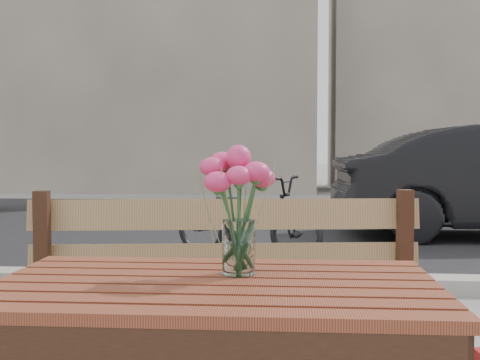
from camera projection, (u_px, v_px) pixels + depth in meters
The scene contains 6 objects.
street at pixel (257, 243), 6.71m from camera, with size 30.00×8.12×0.12m.
backdrop_buildings at pixel (283, 53), 15.80m from camera, with size 15.50×4.00×8.00m.
main_table at pixel (215, 325), 1.62m from camera, with size 1.20×0.70×0.73m.
main_bench at pixel (226, 286), 2.24m from camera, with size 1.58×0.64×0.95m.
main_vase at pixel (239, 194), 1.69m from camera, with size 0.20×0.20×0.36m.
bicycle at pixel (247, 217), 5.95m from camera, with size 0.55×1.58×0.83m, color black.
Camera 1 is at (0.35, -1.60, 1.09)m, focal length 45.00 mm.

